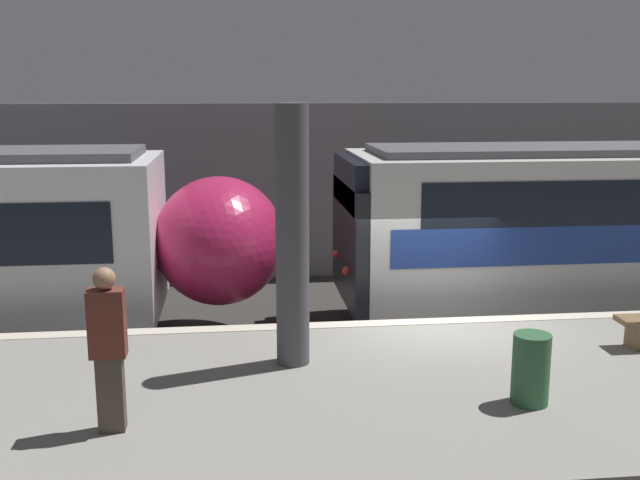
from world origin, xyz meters
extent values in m
plane|color=#33302D|center=(0.00, 0.00, 0.00)|extent=(120.00, 120.00, 0.00)
cube|color=gray|center=(0.00, -2.53, 0.52)|extent=(40.00, 5.07, 1.05)
cube|color=beige|center=(0.00, -0.15, 1.05)|extent=(40.00, 0.30, 0.01)
cube|color=gray|center=(0.00, 7.08, 2.16)|extent=(50.00, 0.15, 4.31)
cylinder|color=#47474C|center=(-2.50, -1.68, 2.78)|extent=(0.44, 0.44, 3.46)
ellipsoid|color=#B21E4C|center=(-3.55, 2.60, 1.88)|extent=(2.42, 2.85, 2.40)
sphere|color=#F2EFCC|center=(-2.60, 2.60, 1.45)|extent=(0.20, 0.20, 0.20)
cube|color=black|center=(-1.08, 2.60, 1.80)|extent=(0.25, 3.03, 2.28)
cube|color=black|center=(-1.08, 2.60, 2.94)|extent=(0.25, 2.72, 0.91)
sphere|color=#EA4C42|center=(-1.24, 1.90, 1.40)|extent=(0.18, 0.18, 0.18)
sphere|color=#EA4C42|center=(-1.24, 3.29, 1.40)|extent=(0.18, 0.18, 0.18)
cube|color=#473D33|center=(-4.61, -3.48, 1.47)|extent=(0.28, 0.20, 0.85)
cube|color=brown|center=(-4.61, -3.48, 2.26)|extent=(0.38, 0.24, 0.74)
sphere|color=#9E7051|center=(-4.61, -3.48, 2.75)|extent=(0.24, 0.24, 0.24)
cube|color=brown|center=(2.36, -1.66, 1.25)|extent=(0.10, 0.32, 0.41)
cylinder|color=#2D5B38|center=(0.16, -3.32, 1.47)|extent=(0.44, 0.44, 0.85)
camera|label=1|loc=(-3.23, -11.25, 4.72)|focal=42.00mm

